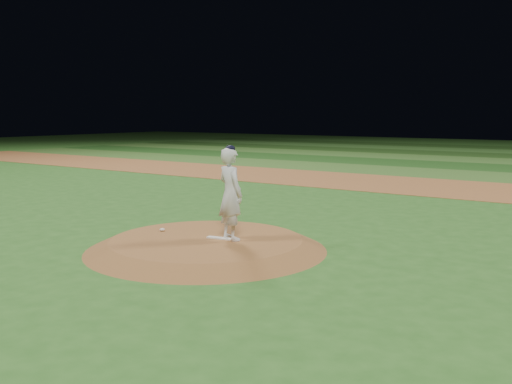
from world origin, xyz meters
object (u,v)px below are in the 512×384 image
(pitching_rubber, at_px, (219,238))
(rosin_bag, at_px, (162,230))
(pitcher_on_mound, at_px, (230,194))
(pitchers_mound, at_px, (207,244))

(pitching_rubber, relative_size, rosin_bag, 4.60)
(rosin_bag, distance_m, pitcher_on_mound, 2.20)
(pitching_rubber, distance_m, rosin_bag, 1.68)
(pitcher_on_mound, bearing_deg, rosin_bag, -173.77)
(pitchers_mound, xyz_separation_m, pitching_rubber, (0.25, 0.16, 0.14))
(pitching_rubber, height_order, rosin_bag, rosin_bag)
(pitchers_mound, height_order, pitching_rubber, pitching_rubber)
(pitching_rubber, bearing_deg, pitcher_on_mound, 9.06)
(pitchers_mound, bearing_deg, rosin_bag, 178.34)
(pitching_rubber, distance_m, pitcher_on_mound, 1.07)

